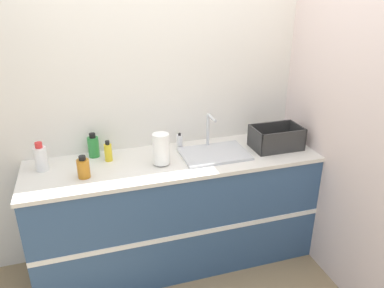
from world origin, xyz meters
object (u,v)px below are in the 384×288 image
object	(u,v)px
sink	(214,152)
bottle_amber	(83,168)
paper_towel_roll	(161,149)
dish_rack	(276,140)
bottle_white_spray	(41,158)
bottle_green	(93,146)
bottle_yellow	(108,152)
soap_dispenser	(180,141)

from	to	relation	value
sink	bottle_amber	size ratio (longest dim) A/B	3.18
paper_towel_roll	bottle_amber	distance (m)	0.55
dish_rack	bottle_white_spray	distance (m)	1.76
bottle_white_spray	sink	bearing A→B (deg)	-5.31
bottle_green	bottle_white_spray	xyz separation A→B (m)	(-0.36, -0.12, 0.01)
bottle_yellow	bottle_green	size ratio (longest dim) A/B	0.84
dish_rack	bottle_yellow	bearing A→B (deg)	173.26
sink	bottle_green	distance (m)	0.91
paper_towel_roll	bottle_yellow	size ratio (longest dim) A/B	1.49
bottle_yellow	bottle_white_spray	bearing A→B (deg)	-178.05
bottle_yellow	bottle_green	distance (m)	0.15
soap_dispenser	bottle_amber	bearing A→B (deg)	-159.11
bottle_yellow	bottle_green	world-z (taller)	bottle_green
bottle_amber	soap_dispenser	size ratio (longest dim) A/B	1.28
bottle_yellow	soap_dispenser	world-z (taller)	bottle_yellow
dish_rack	bottle_green	size ratio (longest dim) A/B	2.05
sink	bottle_white_spray	size ratio (longest dim) A/B	2.40
paper_towel_roll	bottle_amber	xyz separation A→B (m)	(-0.54, -0.04, -0.05)
bottle_amber	bottle_green	bearing A→B (deg)	74.82
soap_dispenser	bottle_white_spray	bearing A→B (deg)	-175.11
paper_towel_roll	bottle_yellow	xyz separation A→B (m)	(-0.36, 0.18, -0.05)
dish_rack	bottle_amber	size ratio (longest dim) A/B	2.43
sink	bottle_green	bearing A→B (deg)	164.87
bottle_yellow	bottle_green	xyz separation A→B (m)	(-0.10, 0.11, 0.01)
paper_towel_roll	bottle_white_spray	xyz separation A→B (m)	(-0.82, 0.16, -0.03)
sink	bottle_white_spray	world-z (taller)	sink
sink	soap_dispenser	distance (m)	0.30
sink	bottle_amber	world-z (taller)	sink
bottle_yellow	bottle_white_spray	xyz separation A→B (m)	(-0.46, -0.02, 0.02)
dish_rack	bottle_amber	bearing A→B (deg)	-177.66
dish_rack	sink	bearing A→B (deg)	177.56
sink	soap_dispenser	world-z (taller)	sink
bottle_yellow	bottle_green	bearing A→B (deg)	132.49
bottle_amber	bottle_green	size ratio (longest dim) A/B	0.85
paper_towel_roll	dish_rack	size ratio (longest dim) A/B	0.61
dish_rack	bottle_green	world-z (taller)	bottle_green
dish_rack	bottle_amber	xyz separation A→B (m)	(-1.48, -0.06, 0.00)
paper_towel_roll	bottle_yellow	distance (m)	0.40
paper_towel_roll	dish_rack	xyz separation A→B (m)	(0.94, 0.02, -0.05)
bottle_amber	sink	bearing A→B (deg)	4.88
sink	paper_towel_roll	size ratio (longest dim) A/B	2.13
bottle_green	bottle_white_spray	distance (m)	0.38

